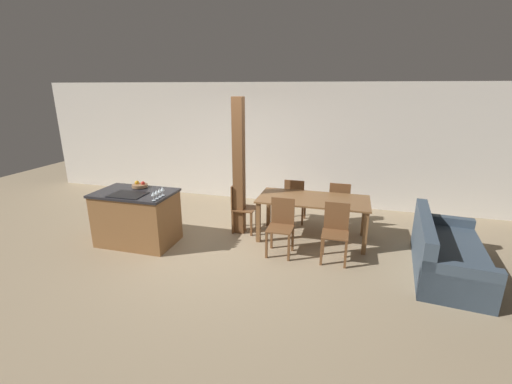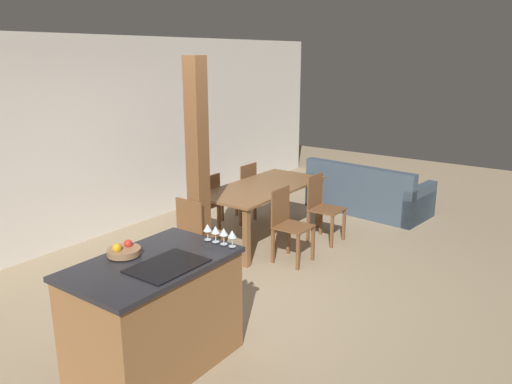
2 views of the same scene
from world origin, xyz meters
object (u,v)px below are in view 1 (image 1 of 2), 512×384
at_px(wine_glass_far, 159,191).
at_px(dining_chair_near_left, 281,225).
at_px(wine_glass_end, 162,189).
at_px(wine_glass_near, 153,194).
at_px(wine_glass_middle, 156,192).
at_px(dining_table, 313,204).
at_px(dining_chair_far_left, 295,200).
at_px(timber_post, 239,168).
at_px(couch, 445,255).
at_px(kitchen_island, 137,217).
at_px(dining_chair_near_right, 335,231).
at_px(fruit_bowl, 140,185).
at_px(dining_chair_head_end, 241,207).
at_px(dining_chair_far_right, 339,203).

bearing_deg(wine_glass_far, dining_chair_near_left, 13.44).
distance_m(wine_glass_far, wine_glass_end, 0.09).
height_order(wine_glass_near, wine_glass_middle, same).
height_order(wine_glass_middle, dining_table, wine_glass_middle).
relative_size(dining_chair_far_left, timber_post, 0.37).
bearing_deg(timber_post, dining_table, 2.41).
bearing_deg(couch, kitchen_island, 99.62).
distance_m(wine_glass_far, dining_chair_near_right, 2.81).
bearing_deg(fruit_bowl, dining_chair_near_left, 0.79).
relative_size(fruit_bowl, couch, 0.14).
relative_size(dining_chair_near_right, dining_chair_head_end, 1.00).
xyz_separation_m(wine_glass_far, timber_post, (0.97, 1.07, 0.19)).
bearing_deg(dining_chair_near_left, dining_chair_far_left, 90.00).
distance_m(dining_chair_head_end, timber_post, 0.75).
xyz_separation_m(wine_glass_end, dining_chair_far_right, (2.72, 1.71, -0.56)).
height_order(dining_chair_head_end, timber_post, timber_post).
bearing_deg(wine_glass_near, fruit_bowl, 137.09).
height_order(fruit_bowl, timber_post, timber_post).
height_order(wine_glass_far, dining_table, wine_glass_far).
bearing_deg(dining_chair_near_right, wine_glass_near, -167.09).
distance_m(fruit_bowl, wine_glass_near, 0.87).
height_order(dining_chair_near_right, couch, dining_chair_near_right).
bearing_deg(dining_chair_near_left, wine_glass_middle, -164.02).
height_order(dining_chair_far_right, timber_post, timber_post).
bearing_deg(timber_post, dining_chair_far_left, 39.04).
xyz_separation_m(fruit_bowl, wine_glass_far, (0.63, -0.41, 0.07)).
bearing_deg(kitchen_island, dining_table, 18.54).
xyz_separation_m(fruit_bowl, wine_glass_near, (0.63, -0.59, 0.07)).
distance_m(wine_glass_near, timber_post, 1.59).
height_order(wine_glass_far, dining_chair_near_left, wine_glass_far).
relative_size(kitchen_island, timber_post, 0.54).
height_order(fruit_bowl, wine_glass_far, wine_glass_far).
xyz_separation_m(dining_chair_near_right, timber_post, (-1.75, 0.62, 0.75)).
distance_m(kitchen_island, wine_glass_middle, 0.85).
distance_m(fruit_bowl, wine_glass_far, 0.76).
distance_m(dining_table, timber_post, 1.44).
xyz_separation_m(wine_glass_middle, dining_chair_near_left, (1.87, 0.54, -0.56)).
height_order(kitchen_island, dining_chair_near_left, kitchen_island).
bearing_deg(wine_glass_end, dining_chair_head_end, 46.63).
bearing_deg(dining_chair_head_end, wine_glass_middle, 141.10).
distance_m(dining_chair_near_right, dining_chair_head_end, 1.87).
xyz_separation_m(dining_chair_far_left, timber_post, (-0.90, -0.73, 0.75)).
bearing_deg(wine_glass_middle, dining_chair_near_right, 11.13).
bearing_deg(dining_chair_near_left, wine_glass_far, -166.56).
bearing_deg(wine_glass_end, fruit_bowl, 152.92).
distance_m(fruit_bowl, dining_chair_near_left, 2.55).
xyz_separation_m(dining_table, dining_chair_far_right, (0.43, 0.68, -0.18)).
relative_size(wine_glass_middle, dining_chair_head_end, 0.16).
bearing_deg(dining_chair_near_left, kitchen_island, -173.29).
xyz_separation_m(dining_chair_near_left, dining_chair_head_end, (-0.89, 0.68, 0.00)).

